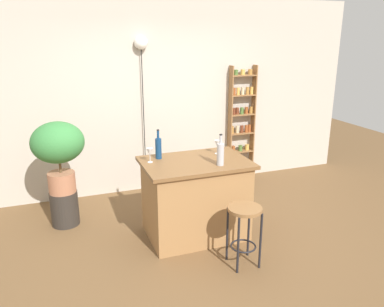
# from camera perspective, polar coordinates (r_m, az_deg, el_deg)

# --- Properties ---
(ground) EXTENTS (12.00, 12.00, 0.00)m
(ground) POSITION_cam_1_polar(r_m,az_deg,el_deg) (4.46, 1.89, -13.57)
(ground) COLOR brown
(back_wall) EXTENTS (6.40, 0.10, 2.80)m
(back_wall) POSITION_cam_1_polar(r_m,az_deg,el_deg) (5.75, -5.36, 8.36)
(back_wall) COLOR #BCB2A3
(back_wall) RESTS_ON ground
(kitchen_counter) EXTENTS (1.20, 0.83, 0.92)m
(kitchen_counter) POSITION_cam_1_polar(r_m,az_deg,el_deg) (4.49, 0.51, -6.65)
(kitchen_counter) COLOR #9E7042
(kitchen_counter) RESTS_ON ground
(bar_stool) EXTENTS (0.35, 0.35, 0.64)m
(bar_stool) POSITION_cam_1_polar(r_m,az_deg,el_deg) (3.96, 7.77, -10.03)
(bar_stool) COLOR black
(bar_stool) RESTS_ON ground
(spice_shelf) EXTENTS (0.43, 0.13, 1.83)m
(spice_shelf) POSITION_cam_1_polar(r_m,az_deg,el_deg) (6.20, 7.36, 4.40)
(spice_shelf) COLOR olive
(spice_shelf) RESTS_ON ground
(plant_stool) EXTENTS (0.34, 0.34, 0.44)m
(plant_stool) POSITION_cam_1_polar(r_m,az_deg,el_deg) (5.07, -18.38, -7.69)
(plant_stool) COLOR #2D2823
(plant_stool) RESTS_ON ground
(potted_plant) EXTENTS (0.62, 0.56, 0.88)m
(potted_plant) POSITION_cam_1_polar(r_m,az_deg,el_deg) (4.81, -19.25, 0.79)
(potted_plant) COLOR #A86B4C
(potted_plant) RESTS_ON plant_stool
(bottle_sauce_amber) EXTENTS (0.07, 0.07, 0.34)m
(bottle_sauce_amber) POSITION_cam_1_polar(r_m,az_deg,el_deg) (4.39, -5.01, 0.87)
(bottle_sauce_amber) COLOR navy
(bottle_sauce_amber) RESTS_ON kitchen_counter
(bottle_spirits_clear) EXTENTS (0.08, 0.08, 0.35)m
(bottle_spirits_clear) POSITION_cam_1_polar(r_m,az_deg,el_deg) (4.16, 4.24, 0.00)
(bottle_spirits_clear) COLOR #B2B2B7
(bottle_spirits_clear) RESTS_ON kitchen_counter
(wine_glass_left) EXTENTS (0.07, 0.07, 0.16)m
(wine_glass_left) POSITION_cam_1_polar(r_m,az_deg,el_deg) (4.57, 3.79, 1.39)
(wine_glass_left) COLOR silver
(wine_glass_left) RESTS_ON kitchen_counter
(wine_glass_center) EXTENTS (0.07, 0.07, 0.16)m
(wine_glass_center) POSITION_cam_1_polar(r_m,az_deg,el_deg) (4.27, -6.29, 0.19)
(wine_glass_center) COLOR silver
(wine_glass_center) RESTS_ON kitchen_counter
(pendant_globe_light) EXTENTS (0.19, 0.19, 2.27)m
(pendant_globe_light) POSITION_cam_1_polar(r_m,az_deg,el_deg) (5.52, -7.57, 15.53)
(pendant_globe_light) COLOR black
(pendant_globe_light) RESTS_ON ground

